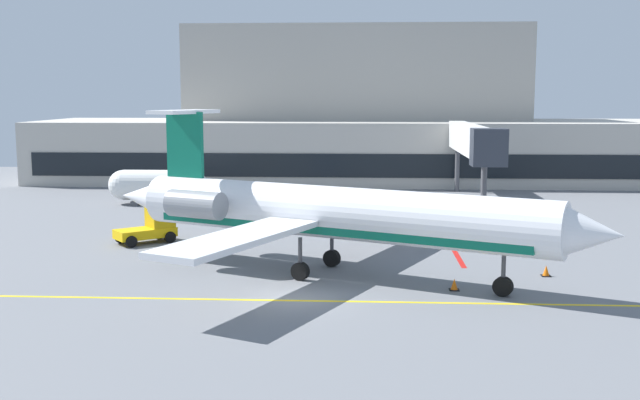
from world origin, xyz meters
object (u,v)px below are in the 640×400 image
(regional_jet, at_px, (327,213))
(pushback_tractor, at_px, (152,226))
(fuel_tank, at_px, (158,185))
(baggage_tug, at_px, (308,202))

(regional_jet, bearing_deg, pushback_tractor, 144.99)
(regional_jet, bearing_deg, fuel_tank, 122.30)
(baggage_tug, distance_m, pushback_tractor, 15.06)
(pushback_tractor, relative_size, fuel_tank, 0.46)
(regional_jet, distance_m, baggage_tug, 20.36)
(pushback_tractor, bearing_deg, fuel_tank, 103.78)
(pushback_tractor, bearing_deg, regional_jet, -35.01)
(baggage_tug, xyz_separation_m, pushback_tractor, (-8.78, -12.24, 0.16))
(pushback_tractor, height_order, fuel_tank, fuel_tank)
(pushback_tractor, bearing_deg, baggage_tug, 54.33)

